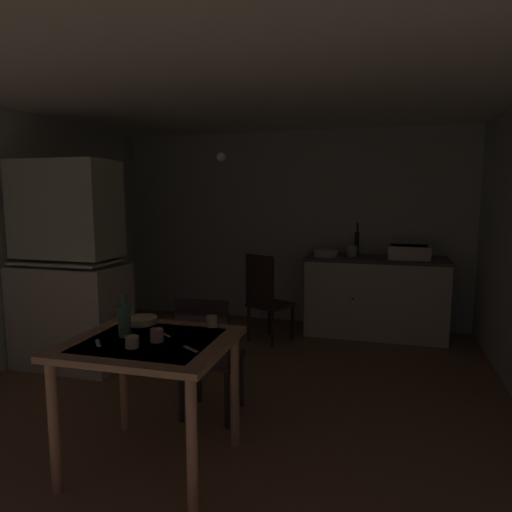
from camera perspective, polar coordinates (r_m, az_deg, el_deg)
name	(u,v)px	position (r m, az deg, el deg)	size (l,w,h in m)	color
ground_plane	(241,383)	(4.06, -1.93, -15.49)	(5.32, 5.32, 0.00)	#8C694B
wall_back	(290,228)	(5.78, 4.30, 3.53)	(4.42, 0.10, 2.36)	#B8C4B7
wall_left	(18,239)	(4.90, -27.49, 1.94)	(0.10, 4.19, 2.36)	beige
ceiling_slab	(239,90)	(3.82, -2.10, 19.99)	(4.42, 4.19, 0.10)	white
hutch_cabinet	(69,272)	(4.56, -22.21, -1.81)	(0.98, 0.57, 1.90)	beige
counter_cabinet	(375,296)	(5.41, 14.60, -4.87)	(1.56, 0.64, 0.89)	beige
sink_basin	(409,252)	(5.33, 18.49, 0.49)	(0.44, 0.34, 0.15)	white
hand_pump	(357,242)	(5.36, 12.43, 1.73)	(0.05, 0.27, 0.39)	#232328
mixing_bowl_counter	(326,253)	(5.31, 8.70, 0.37)	(0.27, 0.27, 0.08)	white
stoneware_crock	(352,251)	(5.35, 11.87, 0.62)	(0.11, 0.11, 0.13)	beige
dining_table	(151,359)	(2.75, -12.97, -12.40)	(0.92, 0.83, 0.77)	tan
chair_far_side	(208,355)	(3.32, -5.97, -12.13)	(0.40, 0.40, 0.90)	#2D2320
chair_by_counter	(266,298)	(4.94, 1.26, -5.26)	(0.54, 0.54, 0.97)	#2C241E
serving_bowl_wide	(141,320)	(3.05, -14.07, -7.77)	(0.20, 0.20, 0.04)	beige
teacup_mint	(157,335)	(2.67, -12.24, -9.61)	(0.07, 0.07, 0.07)	tan
mug_tall	(132,342)	(2.60, -15.17, -10.30)	(0.07, 0.07, 0.06)	beige
mug_dark	(212,321)	(2.90, -5.53, -8.09)	(0.07, 0.07, 0.07)	beige
glass_bottle	(124,320)	(2.79, -16.07, -7.64)	(0.07, 0.07, 0.25)	#4C7F56
table_knife	(163,333)	(2.81, -11.50, -9.43)	(0.17, 0.02, 0.01)	silver
teaspoon_near_bowl	(98,343)	(2.73, -19.08, -10.22)	(0.13, 0.02, 0.01)	beige
teaspoon_by_cup	(191,349)	(2.52, -8.15, -11.40)	(0.12, 0.02, 0.01)	beige
pendant_bulb	(221,157)	(4.11, -4.36, 12.20)	(0.08, 0.08, 0.08)	#F9EFCC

